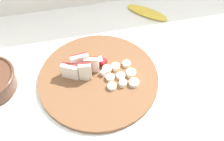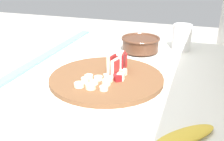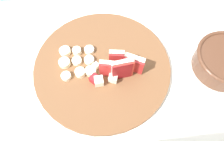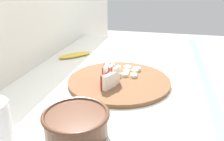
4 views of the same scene
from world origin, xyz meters
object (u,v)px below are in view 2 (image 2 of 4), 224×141
at_px(apple_dice_pile, 118,74).
at_px(small_jar, 182,37).
at_px(ceramic_bowl, 140,44).
at_px(cutting_board, 106,78).
at_px(banana_slice_rows, 95,82).
at_px(banana_peel, 185,136).
at_px(apple_wedge_fan, 119,63).

xyz_separation_m(apple_dice_pile, small_jar, (-0.39, 0.16, 0.03)).
relative_size(ceramic_bowl, small_jar, 1.46).
bearing_deg(cutting_board, banana_slice_rows, -11.51).
distance_m(banana_peel, small_jar, 0.63).
bearing_deg(ceramic_bowl, cutting_board, -6.73).
bearing_deg(apple_wedge_fan, banana_slice_rows, -19.65).
height_order(cutting_board, banana_slice_rows, banana_slice_rows).
bearing_deg(cutting_board, apple_dice_pile, 93.57).
distance_m(apple_wedge_fan, small_jar, 0.38).
xyz_separation_m(cutting_board, banana_slice_rows, (0.07, -0.01, 0.01)).
bearing_deg(cutting_board, banana_peel, 48.04).
bearing_deg(banana_peel, ceramic_bowl, -157.59).
distance_m(apple_dice_pile, banana_slice_rows, 0.08).
bearing_deg(apple_wedge_fan, ceramic_bowl, 177.79).
relative_size(apple_wedge_fan, banana_peel, 0.70).
bearing_deg(apple_wedge_fan, cutting_board, -29.86).
relative_size(apple_dice_pile, ceramic_bowl, 0.53).
bearing_deg(apple_wedge_fan, apple_dice_pile, 12.31).
bearing_deg(banana_peel, apple_dice_pile, -136.47).
bearing_deg(small_jar, apple_dice_pile, -22.04).
relative_size(apple_dice_pile, small_jar, 0.77).
xyz_separation_m(apple_wedge_fan, apple_dice_pile, (0.04, 0.01, -0.02)).
bearing_deg(apple_wedge_fan, small_jar, 154.15).
xyz_separation_m(apple_wedge_fan, banana_slice_rows, (0.11, -0.04, -0.02)).
bearing_deg(apple_dice_pile, small_jar, 157.96).
relative_size(cutting_board, ceramic_bowl, 2.29).
height_order(apple_wedge_fan, ceramic_bowl, apple_wedge_fan).
relative_size(banana_slice_rows, ceramic_bowl, 0.64).
height_order(cutting_board, apple_dice_pile, apple_dice_pile).
relative_size(ceramic_bowl, banana_peel, 0.96).
distance_m(cutting_board, banana_slice_rows, 0.07).
relative_size(cutting_board, banana_peel, 2.20).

